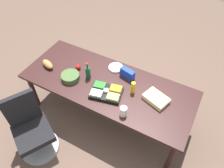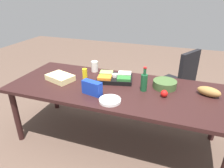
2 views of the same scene
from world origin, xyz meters
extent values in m
plane|color=brown|center=(0.00, 0.00, 0.00)|extent=(10.00, 10.00, 0.00)
cube|color=black|center=(0.00, 0.00, 0.73)|extent=(2.51, 1.00, 0.04)
cylinder|color=black|center=(-1.16, -0.41, 0.35)|extent=(0.07, 0.07, 0.71)
cylinder|color=black|center=(1.16, -0.41, 0.35)|extent=(0.07, 0.07, 0.71)
cylinder|color=black|center=(-1.16, 0.41, 0.35)|extent=(0.07, 0.07, 0.71)
cylinder|color=black|center=(1.16, 0.41, 0.35)|extent=(0.07, 0.07, 0.71)
cylinder|color=gray|center=(0.59, 1.02, 0.03)|extent=(0.56, 0.56, 0.05)
cylinder|color=gray|center=(0.59, 1.02, 0.23)|extent=(0.06, 0.06, 0.37)
cube|color=black|center=(0.59, 1.02, 0.42)|extent=(0.65, 0.65, 0.09)
cube|color=black|center=(0.78, 0.92, 0.73)|extent=(0.27, 0.41, 0.53)
cylinder|color=white|center=(0.04, -0.34, 0.76)|extent=(0.25, 0.25, 0.03)
cube|color=beige|center=(-0.72, -0.04, 0.78)|extent=(0.37, 0.31, 0.07)
cylinder|color=#3E592D|center=(0.52, 0.18, 0.79)|extent=(0.34, 0.34, 0.09)
cube|color=#1738AE|center=(-0.19, -0.25, 0.82)|extent=(0.23, 0.13, 0.15)
ellipsoid|color=olive|center=(0.98, 0.13, 0.80)|extent=(0.26, 0.18, 0.10)
cylinder|color=yellow|center=(-0.38, -0.03, 0.84)|extent=(0.07, 0.07, 0.19)
cube|color=black|center=(-0.08, 0.18, 0.77)|extent=(0.48, 0.39, 0.05)
cube|color=orange|center=(-0.18, 0.08, 0.81)|extent=(0.18, 0.15, 0.03)
cube|color=#2A6A2D|center=(0.05, 0.13, 0.81)|extent=(0.18, 0.15, 0.03)
cube|color=#96CE5B|center=(-0.21, 0.22, 0.81)|extent=(0.18, 0.15, 0.03)
cube|color=silver|center=(0.01, 0.27, 0.81)|extent=(0.18, 0.15, 0.03)
cylinder|color=white|center=(-0.08, 0.18, 0.82)|extent=(0.08, 0.08, 0.04)
cylinder|color=white|center=(-0.44, 0.37, 0.82)|extent=(0.11, 0.11, 0.14)
sphere|color=red|center=(0.54, -0.05, 0.79)|extent=(0.08, 0.08, 0.08)
cylinder|color=#174C2A|center=(0.31, 0.03, 0.84)|extent=(0.08, 0.08, 0.19)
cylinder|color=#174C2A|center=(0.31, 0.03, 0.97)|extent=(0.04, 0.04, 0.07)
cylinder|color=red|center=(0.31, 0.03, 1.02)|extent=(0.04, 0.04, 0.01)
camera|label=1|loc=(-1.07, 1.82, 3.05)|focal=34.91mm
camera|label=2|loc=(0.65, -1.99, 1.77)|focal=32.54mm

